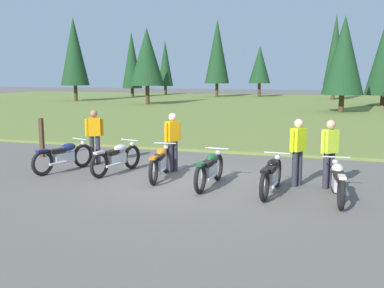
# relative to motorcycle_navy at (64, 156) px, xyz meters

# --- Properties ---
(ground_plane) EXTENTS (140.00, 140.00, 0.00)m
(ground_plane) POSITION_rel_motorcycle_navy_xyz_m (3.70, -0.20, -0.44)
(ground_plane) COLOR #605B54
(grass_moorland) EXTENTS (80.00, 44.00, 0.10)m
(grass_moorland) POSITION_rel_motorcycle_navy_xyz_m (3.70, 26.14, -0.39)
(grass_moorland) COLOR olive
(grass_moorland) RESTS_ON ground
(forest_treeline) EXTENTS (42.45, 27.23, 9.00)m
(forest_treeline) POSITION_rel_motorcycle_navy_xyz_m (6.59, 30.24, 4.01)
(forest_treeline) COLOR #47331E
(forest_treeline) RESTS_ON ground
(motorcycle_navy) EXTENTS (0.88, 2.02, 0.88)m
(motorcycle_navy) POSITION_rel_motorcycle_navy_xyz_m (0.00, 0.00, 0.00)
(motorcycle_navy) COLOR black
(motorcycle_navy) RESTS_ON ground
(motorcycle_silver) EXTENTS (0.73, 2.07, 0.88)m
(motorcycle_silver) POSITION_rel_motorcycle_navy_xyz_m (1.55, 0.23, 0.00)
(motorcycle_silver) COLOR black
(motorcycle_silver) RESTS_ON ground
(motorcycle_orange) EXTENTS (0.64, 2.09, 0.88)m
(motorcycle_orange) POSITION_rel_motorcycle_navy_xyz_m (2.95, -0.03, 0.00)
(motorcycle_orange) COLOR black
(motorcycle_orange) RESTS_ON ground
(motorcycle_british_green) EXTENTS (0.62, 2.10, 0.88)m
(motorcycle_british_green) POSITION_rel_motorcycle_navy_xyz_m (4.42, -0.45, 0.00)
(motorcycle_british_green) COLOR black
(motorcycle_british_green) RESTS_ON ground
(motorcycle_black) EXTENTS (0.62, 2.10, 0.88)m
(motorcycle_black) POSITION_rel_motorcycle_navy_xyz_m (5.95, -0.67, 0.00)
(motorcycle_black) COLOR black
(motorcycle_black) RESTS_ON ground
(motorcycle_cream) EXTENTS (0.62, 2.10, 0.88)m
(motorcycle_cream) POSITION_rel_motorcycle_navy_xyz_m (7.41, -0.81, 0.00)
(motorcycle_cream) COLOR black
(motorcycle_cream) RESTS_ON ground
(rider_in_hivis_vest) EXTENTS (0.42, 0.41, 1.67)m
(rider_in_hivis_vest) POSITION_rel_motorcycle_navy_xyz_m (7.21, 0.22, 0.51)
(rider_in_hivis_vest) COLOR #2D2D38
(rider_in_hivis_vest) RESTS_ON ground
(rider_checking_bike) EXTENTS (0.38, 0.48, 1.67)m
(rider_checking_bike) POSITION_rel_motorcycle_navy_xyz_m (2.98, 0.86, 0.51)
(rider_checking_bike) COLOR #2D2D38
(rider_checking_bike) RESTS_ON ground
(rider_near_row_end) EXTENTS (0.38, 0.48, 1.67)m
(rider_near_row_end) POSITION_rel_motorcycle_navy_xyz_m (6.47, 0.24, 0.51)
(rider_near_row_end) COLOR #2D2D38
(rider_near_row_end) RESTS_ON ground
(rider_with_back_turned) EXTENTS (0.48, 0.38, 1.67)m
(rider_with_back_turned) POSITION_rel_motorcycle_navy_xyz_m (0.33, 1.17, 0.51)
(rider_with_back_turned) COLOR #2D2D38
(rider_with_back_turned) RESTS_ON ground
(trail_marker_post) EXTENTS (0.12, 0.12, 1.30)m
(trail_marker_post) POSITION_rel_motorcycle_navy_xyz_m (-1.97, 1.72, 0.21)
(trail_marker_post) COLOR #47331E
(trail_marker_post) RESTS_ON ground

